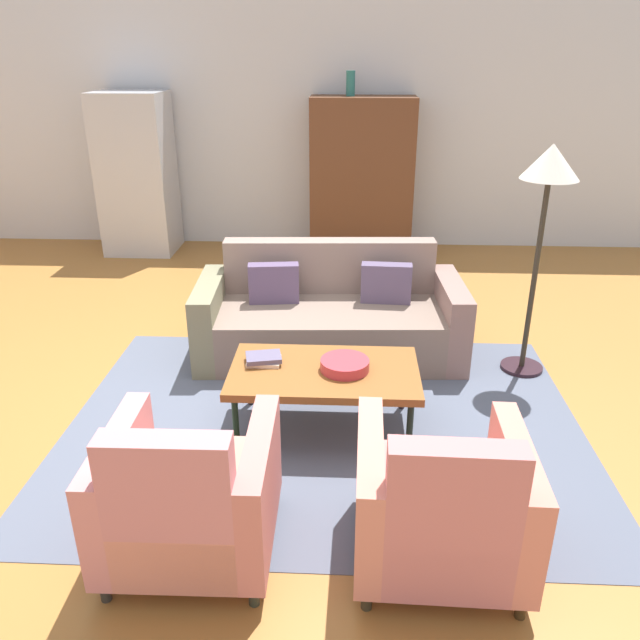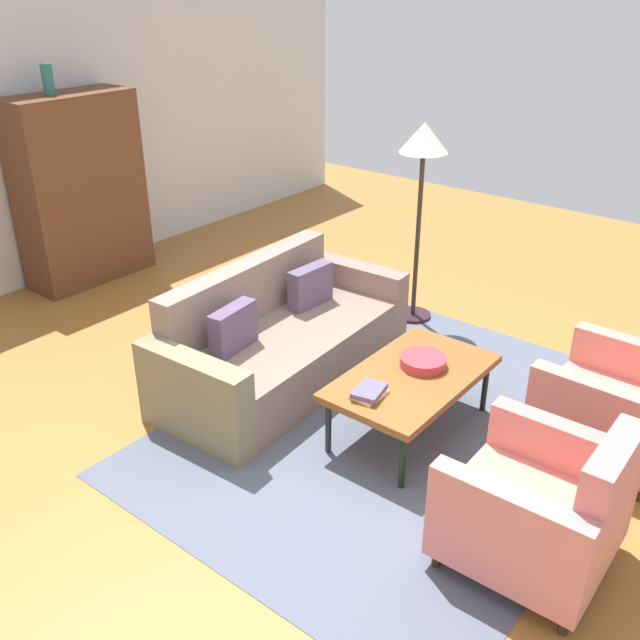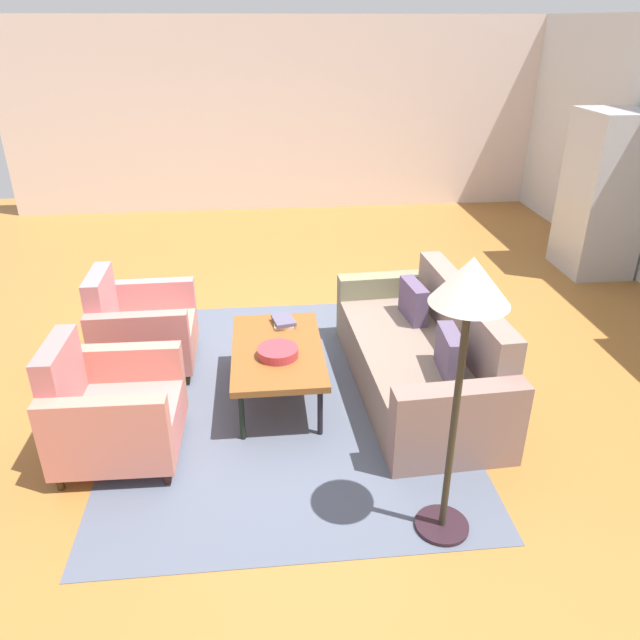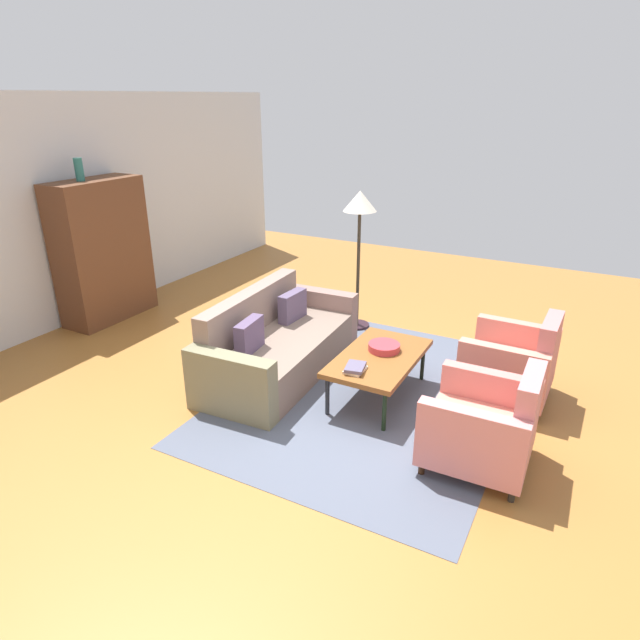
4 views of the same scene
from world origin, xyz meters
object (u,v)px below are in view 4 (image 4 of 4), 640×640
couch (274,346)px  floor_lamp (360,214)px  armchair_left (488,428)px  vase_tall (79,170)px  cabinet (102,251)px  coffee_table (379,359)px  fruit_bowl (384,347)px  book_stack (355,368)px  armchair_right (515,366)px

couch → floor_lamp: (1.51, -0.28, 1.16)m
armchair_left → vase_tall: (0.72, 5.12, 1.59)m
cabinet → floor_lamp: (1.24, -3.04, 0.54)m
coffee_table → fruit_bowl: 0.15m
fruit_bowl → cabinet: size_ratio=0.17×
vase_tall → book_stack: bearing=-97.6°
couch → fruit_bowl: bearing=93.6°
vase_tall → floor_lamp: vase_tall is taller
vase_tall → fruit_bowl: bearing=-89.9°
fruit_bowl → floor_lamp: floor_lamp is taller
coffee_table → armchair_right: bearing=-62.8°
cabinet → vase_tall: (-0.15, -0.00, 1.03)m
book_stack → vase_tall: 4.18m
fruit_bowl → vase_tall: (-0.01, 3.95, 1.45)m
coffee_table → floor_lamp: 2.05m
book_stack → cabinet: 3.97m
armchair_left → book_stack: (0.20, 1.24, 0.13)m
armchair_left → vase_tall: bearing=81.2°
coffee_table → armchair_left: bearing=-117.2°
cabinet → vase_tall: vase_tall is taller
armchair_left → armchair_right: size_ratio=1.00×
couch → cabinet: (0.28, 2.77, 0.61)m
cabinet → couch: bearing=-95.7°
couch → book_stack: (-0.39, -1.12, 0.18)m
vase_tall → coffee_table: bearing=-91.8°
fruit_bowl → vase_tall: 4.21m
fruit_bowl → book_stack: size_ratio=1.23×
coffee_table → floor_lamp: bearing=31.1°
coffee_table → fruit_bowl: (0.13, 0.00, 0.07)m
armchair_left → couch: bearing=75.0°
couch → floor_lamp: bearing=166.7°
armchair_left → fruit_bowl: bearing=57.2°
armchair_left → floor_lamp: floor_lamp is taller
coffee_table → armchair_left: 1.31m
armchair_left → armchair_right: same height
floor_lamp → couch: bearing=169.6°
armchair_left → floor_lamp: size_ratio=0.51×
coffee_table → cabinet: 3.99m
fruit_bowl → vase_tall: bearing=90.1°
couch → floor_lamp: floor_lamp is taller
armchair_right → vase_tall: bearing=96.6°
armchair_right → fruit_bowl: 1.26m
armchair_right → cabinet: cabinet is taller
vase_tall → armchair_left: bearing=-98.0°
cabinet → armchair_right: bearing=-86.4°
floor_lamp → coffee_table: bearing=-148.9°
couch → armchair_left: 2.43m
book_stack → vase_tall: (0.52, 3.88, 1.46)m
fruit_bowl → floor_lamp: (1.38, 0.91, 0.97)m
armchair_right → vase_tall: 5.38m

